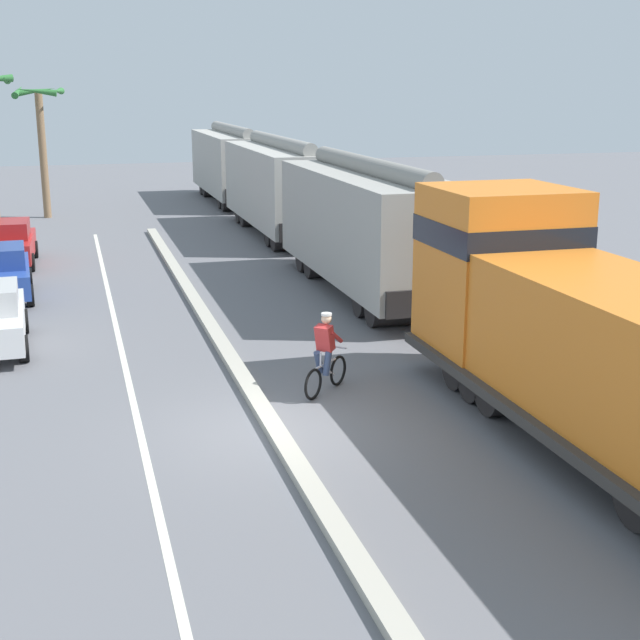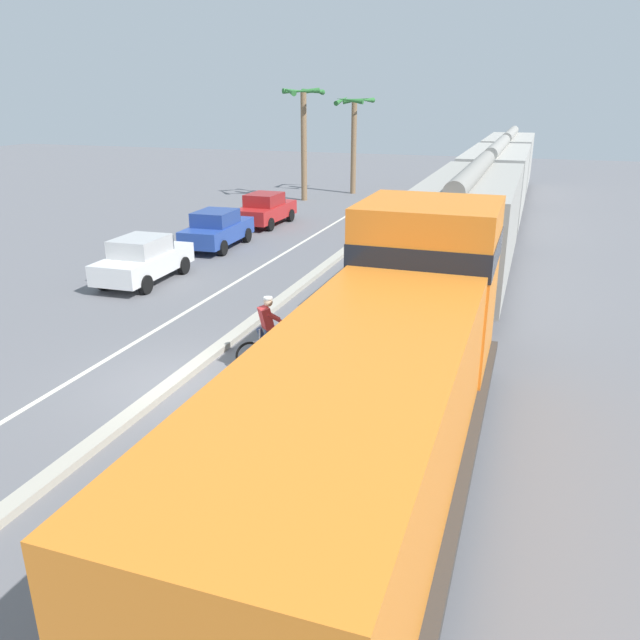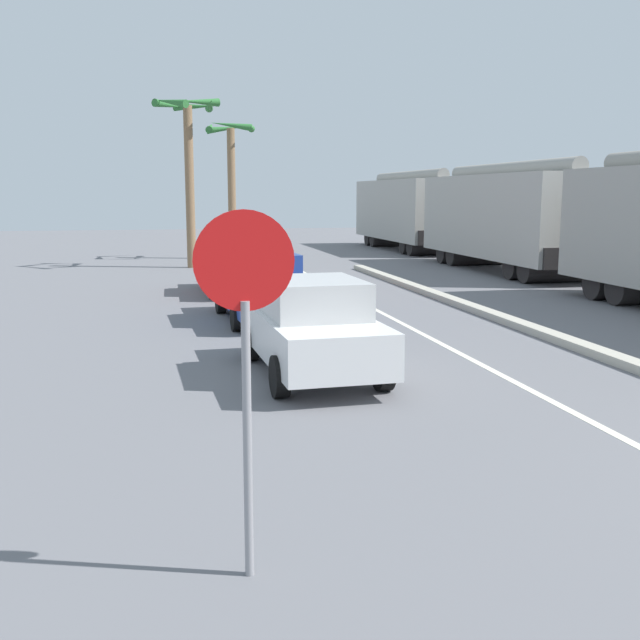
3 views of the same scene
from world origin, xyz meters
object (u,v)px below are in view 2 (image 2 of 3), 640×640
object	(u,v)px
hopper_car_middle	(495,183)
locomotive	(387,379)
parked_car_white	(143,259)
cyclist	(268,333)
palm_tree_far	(354,125)
parked_car_blue	(217,229)
hopper_car_trailing	(508,162)
palm_tree_near	(304,118)
hopper_car_lead	(469,226)
parked_car_red	(266,209)

from	to	relation	value
hopper_car_middle	locomotive	bearing A→B (deg)	-90.00
parked_car_white	cyclist	size ratio (longest dim) A/B	2.48
locomotive	parked_car_white	bearing A→B (deg)	140.49
parked_car_white	palm_tree_far	world-z (taller)	palm_tree_far
parked_car_white	parked_car_blue	distance (m)	5.59
locomotive	hopper_car_middle	xyz separation A→B (m)	(0.00, 23.76, 0.28)
hopper_car_trailing	palm_tree_near	xyz separation A→B (m)	(-11.82, -7.38, 2.86)
parked_car_blue	cyclist	world-z (taller)	cyclist
hopper_car_trailing	palm_tree_near	bearing A→B (deg)	-148.03
locomotive	hopper_car_middle	world-z (taller)	locomotive
hopper_car_middle	parked_car_blue	bearing A→B (deg)	-139.57
palm_tree_near	palm_tree_far	distance (m)	4.39
locomotive	parked_car_blue	xyz separation A→B (m)	(-10.86, 14.51, -0.98)
hopper_car_trailing	palm_tree_far	bearing A→B (deg)	-160.20
locomotive	palm_tree_near	world-z (taller)	palm_tree_near
hopper_car_lead	hopper_car_middle	xyz separation A→B (m)	(0.00, 11.60, 0.00)
hopper_car_lead	cyclist	size ratio (longest dim) A/B	6.18
locomotive	hopper_car_middle	distance (m)	23.76
hopper_car_trailing	palm_tree_far	xyz separation A→B (m)	(-9.78, -3.52, 2.36)
parked_car_red	palm_tree_near	world-z (taller)	palm_tree_near
locomotive	palm_tree_far	world-z (taller)	palm_tree_far
parked_car_white	cyclist	distance (m)	8.75
locomotive	hopper_car_trailing	distance (m)	35.36
locomotive	hopper_car_lead	distance (m)	12.16
palm_tree_near	parked_car_white	bearing A→B (deg)	-86.98
hopper_car_lead	hopper_car_trailing	bearing A→B (deg)	90.00
hopper_car_lead	parked_car_red	world-z (taller)	hopper_car_lead
parked_car_white	hopper_car_trailing	bearing A→B (deg)	67.76
hopper_car_middle	parked_car_blue	world-z (taller)	hopper_car_middle
hopper_car_trailing	parked_car_white	bearing A→B (deg)	-112.24
hopper_car_lead	parked_car_white	bearing A→B (deg)	-163.31
hopper_car_trailing	palm_tree_near	distance (m)	14.22
hopper_car_middle	parked_car_red	xyz separation A→B (m)	(-10.90, -3.97, -1.26)
hopper_car_lead	cyclist	world-z (taller)	hopper_car_lead
parked_car_red	palm_tree_far	bearing A→B (deg)	84.68
cyclist	palm_tree_far	world-z (taller)	palm_tree_far
parked_car_blue	palm_tree_near	size ratio (longest dim) A/B	0.63
locomotive	hopper_car_middle	bearing A→B (deg)	90.00
parked_car_red	cyclist	xyz separation A→B (m)	(7.11, -16.09, 0.00)
hopper_car_middle	parked_car_blue	size ratio (longest dim) A/B	2.48
palm_tree_far	palm_tree_near	bearing A→B (deg)	-117.86
palm_tree_near	hopper_car_trailing	bearing A→B (deg)	31.97
parked_car_red	palm_tree_far	xyz separation A→B (m)	(1.12, 12.04, 3.62)
hopper_car_lead	palm_tree_near	size ratio (longest dim) A/B	1.56
hopper_car_trailing	parked_car_white	world-z (taller)	hopper_car_trailing
hopper_car_middle	hopper_car_trailing	distance (m)	11.60
locomotive	palm_tree_far	size ratio (longest dim) A/B	1.83
locomotive	hopper_car_lead	xyz separation A→B (m)	(0.00, 12.16, 0.28)
hopper_car_lead	hopper_car_middle	bearing A→B (deg)	90.00
palm_tree_far	hopper_car_lead	bearing A→B (deg)	-63.57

